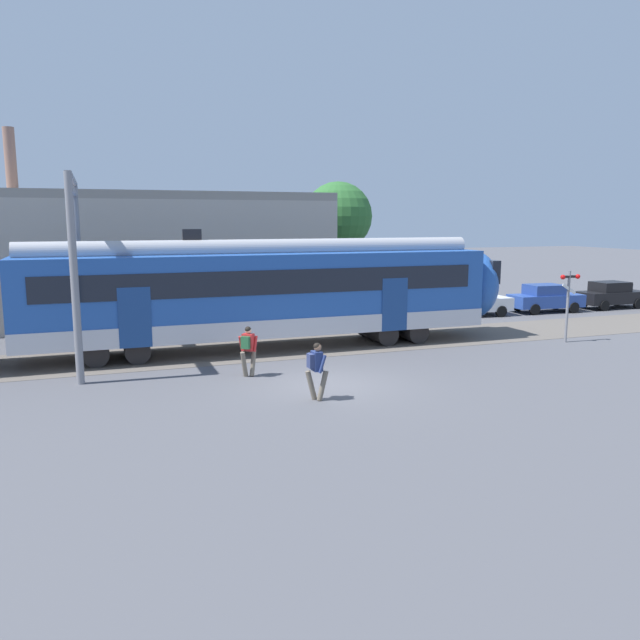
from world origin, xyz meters
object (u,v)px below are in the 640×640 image
(commuter_train, at_px, (24,302))
(parked_car_white, at_px, (472,301))
(parked_car_blue, at_px, (545,298))
(crossing_signal, at_px, (568,295))
(pedestrian_navy, at_px, (316,366))
(parked_car_black, at_px, (611,295))
(pedestrian_red, at_px, (248,347))

(commuter_train, bearing_deg, parked_car_white, 12.27)
(parked_car_blue, relative_size, crossing_signal, 1.36)
(pedestrian_navy, height_order, parked_car_blue, pedestrian_navy)
(pedestrian_navy, relative_size, parked_car_blue, 0.41)
(parked_car_white, bearing_deg, parked_car_black, -0.89)
(crossing_signal, bearing_deg, pedestrian_red, -175.17)
(pedestrian_red, bearing_deg, parked_car_blue, 24.37)
(commuter_train, relative_size, parked_car_black, 9.51)
(commuter_train, xyz_separation_m, pedestrian_red, (6.92, -4.06, -1.26))
(parked_car_blue, bearing_deg, commuter_train, -170.18)
(parked_car_white, bearing_deg, commuter_train, -167.73)
(parked_car_white, height_order, parked_car_black, same)
(parked_car_white, relative_size, crossing_signal, 1.35)
(commuter_train, distance_m, parked_car_black, 30.68)
(pedestrian_red, xyz_separation_m, pedestrian_navy, (1.19, -3.30, 0.00))
(pedestrian_navy, bearing_deg, parked_car_black, 28.00)
(pedestrian_red, xyz_separation_m, crossing_signal, (13.84, 1.17, 1.02))
(pedestrian_red, relative_size, pedestrian_navy, 1.00)
(pedestrian_navy, distance_m, parked_car_blue, 21.20)
(pedestrian_navy, relative_size, crossing_signal, 0.56)
(parked_car_white, relative_size, parked_car_black, 1.01)
(pedestrian_navy, xyz_separation_m, parked_car_black, (22.21, 11.81, -0.21))
(pedestrian_navy, height_order, crossing_signal, crossing_signal)
(pedestrian_navy, height_order, parked_car_black, pedestrian_navy)
(parked_car_blue, bearing_deg, crossing_signal, -124.02)
(parked_car_blue, height_order, parked_car_black, same)
(pedestrian_red, height_order, crossing_signal, crossing_signal)
(parked_car_white, bearing_deg, pedestrian_red, -148.62)
(parked_car_blue, bearing_deg, parked_car_white, 178.26)
(pedestrian_navy, relative_size, parked_car_black, 0.42)
(commuter_train, bearing_deg, parked_car_blue, 9.82)
(parked_car_black, bearing_deg, parked_car_blue, 179.97)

